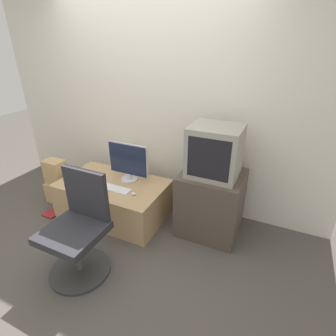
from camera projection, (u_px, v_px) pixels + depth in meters
ground_plane at (92, 256)px, 2.64m from camera, size 12.00×12.00×0.00m
wall_back at (151, 101)px, 3.15m from camera, size 4.40×0.05×2.60m
desk at (114, 198)px, 3.20m from camera, size 1.26×0.75×0.44m
side_stand at (210, 203)px, 2.87m from camera, size 0.65×0.58×0.71m
main_monitor at (128, 162)px, 3.06m from camera, size 0.52×0.20×0.47m
keyboard at (116, 189)px, 2.95m from camera, size 0.35×0.13×0.01m
mouse at (133, 194)px, 2.85m from camera, size 0.06×0.04×0.03m
crt_tv at (215, 151)px, 2.58m from camera, size 0.50×0.44×0.52m
office_chair at (79, 232)px, 2.34m from camera, size 0.56×0.56×0.97m
cardboard_box_lower at (60, 192)px, 3.50m from camera, size 0.32×0.22×0.27m
cardboard_box_upper at (56, 172)px, 3.36m from camera, size 0.26×0.18×0.33m
book at (51, 214)px, 3.26m from camera, size 0.18×0.14×0.02m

